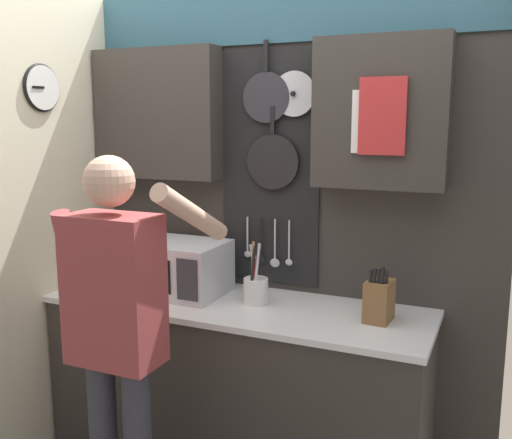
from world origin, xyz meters
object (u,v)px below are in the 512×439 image
at_px(knife_block, 379,300).
at_px(person, 117,320).
at_px(microwave, 175,267).
at_px(utensil_crock, 256,288).

relative_size(knife_block, person, 0.16).
distance_m(microwave, utensil_crock, 0.47).
bearing_deg(microwave, person, -78.32).
bearing_deg(microwave, utensil_crock, 0.09).
bearing_deg(utensil_crock, microwave, -179.91).
relative_size(knife_block, utensil_crock, 0.81).
distance_m(knife_block, utensil_crock, 0.61).
height_order(microwave, utensil_crock, utensil_crock).
distance_m(microwave, knife_block, 1.08).
bearing_deg(microwave, knife_block, 0.04).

